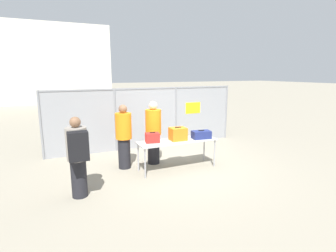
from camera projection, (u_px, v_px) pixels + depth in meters
The scene contains 11 objects.
ground_plane at pixel (176, 168), 7.07m from camera, with size 120.00×120.00×0.00m, color gray.
fence_section at pixel (148, 116), 8.85m from camera, with size 6.57×0.07×2.03m.
inspection_table at pixel (177, 143), 6.86m from camera, with size 2.11×0.64×0.78m.
suitcase_red at pixel (152, 138), 6.64m from camera, with size 0.39×0.31×0.27m.
suitcase_orange at pixel (178, 134), 6.85m from camera, with size 0.43×0.35×0.36m.
suitcase_navy at pixel (201, 135), 7.04m from camera, with size 0.52×0.34×0.23m.
traveler_hooded at pixel (78, 154), 5.20m from camera, with size 0.41×0.64×1.67m.
security_worker_near at pixel (153, 132), 7.24m from camera, with size 0.43×0.43×1.75m.
security_worker_far at pixel (124, 136), 6.88m from camera, with size 0.42×0.42×1.71m.
utility_trailer at pixel (168, 124), 10.93m from camera, with size 3.71×2.09×0.74m.
distant_hangar at pixel (2, 65), 24.11m from camera, with size 17.52×11.48×6.41m.
Camera 1 is at (-2.97, -6.01, 2.51)m, focal length 28.00 mm.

